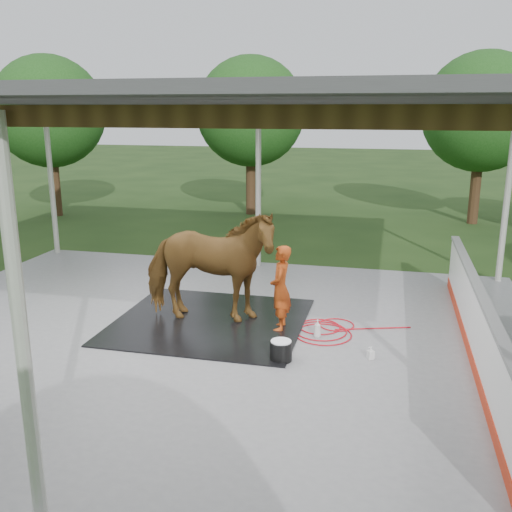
% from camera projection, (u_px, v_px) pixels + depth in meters
% --- Properties ---
extents(ground, '(100.00, 100.00, 0.00)m').
position_uv_depth(ground, '(198.00, 337.00, 10.04)').
color(ground, '#1E3814').
extents(concrete_slab, '(12.00, 10.00, 0.05)m').
position_uv_depth(concrete_slab, '(198.00, 336.00, 10.04)').
color(concrete_slab, slate).
rests_on(concrete_slab, ground).
extents(pavilion_structure, '(12.60, 10.60, 4.05)m').
position_uv_depth(pavilion_structure, '(191.00, 105.00, 9.05)').
color(pavilion_structure, beige).
rests_on(pavilion_structure, ground).
extents(dasher_board, '(0.16, 8.00, 1.15)m').
position_uv_depth(dasher_board, '(477.00, 328.00, 8.86)').
color(dasher_board, red).
rests_on(dasher_board, concrete_slab).
extents(tree_belt, '(28.00, 28.00, 5.80)m').
position_uv_depth(tree_belt, '(225.00, 116.00, 9.87)').
color(tree_belt, '#382314').
rests_on(tree_belt, ground).
extents(rubber_mat, '(3.46, 3.24, 0.03)m').
position_uv_depth(rubber_mat, '(210.00, 321.00, 10.63)').
color(rubber_mat, black).
rests_on(rubber_mat, concrete_slab).
extents(horse, '(2.59, 1.37, 2.11)m').
position_uv_depth(horse, '(209.00, 266.00, 10.37)').
color(horse, brown).
rests_on(horse, rubber_mat).
extents(handler, '(0.41, 0.59, 1.55)m').
position_uv_depth(handler, '(281.00, 288.00, 10.09)').
color(handler, '#B54113').
rests_on(handler, concrete_slab).
extents(wash_bucket, '(0.35, 0.35, 0.33)m').
position_uv_depth(wash_bucket, '(281.00, 350.00, 8.98)').
color(wash_bucket, black).
rests_on(wash_bucket, concrete_slab).
extents(soap_bottle_a, '(0.13, 0.13, 0.32)m').
position_uv_depth(soap_bottle_a, '(317.00, 328.00, 9.89)').
color(soap_bottle_a, silver).
rests_on(soap_bottle_a, concrete_slab).
extents(soap_bottle_b, '(0.13, 0.13, 0.21)m').
position_uv_depth(soap_bottle_b, '(371.00, 353.00, 9.03)').
color(soap_bottle_b, '#338CD8').
rests_on(soap_bottle_b, concrete_slab).
extents(hose_coil, '(2.04, 1.34, 0.02)m').
position_uv_depth(hose_coil, '(324.00, 330.00, 10.20)').
color(hose_coil, '#B20C19').
rests_on(hose_coil, concrete_slab).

